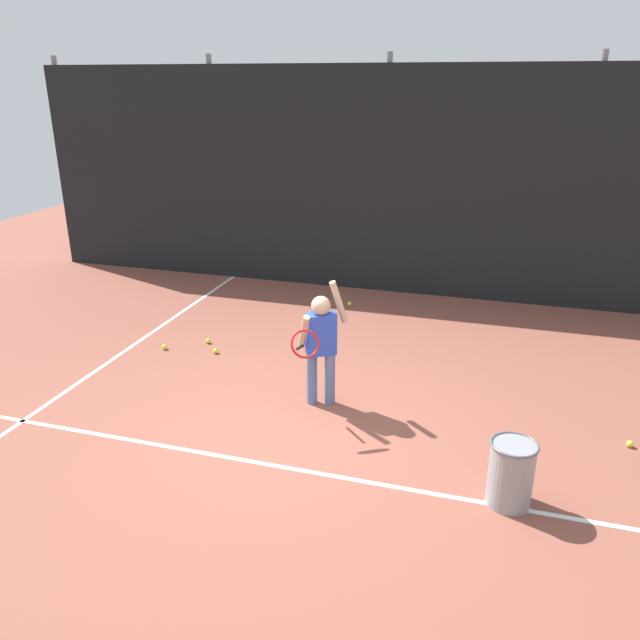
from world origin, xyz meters
The scene contains 15 objects.
ground_plane centered at (0.00, 0.00, 0.00)m, with size 20.00×20.00×0.00m, color brown.
court_line_baseline centered at (0.00, -0.54, 0.00)m, with size 9.00×0.05×0.00m, color white.
court_line_sideline centered at (-2.62, 1.00, 0.00)m, with size 0.05×9.00×0.00m, color white.
back_fence_windscreen centered at (0.00, 4.69, 1.73)m, with size 11.90×0.08×3.46m, color black.
fence_post_0 centered at (-5.80, 4.75, 1.81)m, with size 0.09×0.09×3.61m, color slate.
fence_post_1 centered at (-2.90, 4.75, 1.81)m, with size 0.09×0.09×3.61m, color slate.
fence_post_2 centered at (0.00, 4.75, 1.81)m, with size 0.09×0.09×3.61m, color slate.
fence_post_3 centered at (2.90, 4.75, 1.81)m, with size 0.09×0.09×3.61m, color slate.
tennis_player centered at (0.17, 0.68, 0.73)m, with size 0.50×0.83×1.35m.
ball_hopper centered at (2.12, -0.48, 0.29)m, with size 0.38×0.38×0.56m.
tennis_ball_0 centered at (-2.16, 1.48, 0.03)m, with size 0.07×0.07×0.07m, color #CCE033.
tennis_ball_1 centered at (-1.71, 1.82, 0.03)m, with size 0.07×0.07×0.07m, color #CCE033.
tennis_ball_3 centered at (-1.48, 1.56, 0.03)m, with size 0.07×0.07×0.07m, color #CCE033.
tennis_ball_4 centered at (3.20, 0.72, 0.03)m, with size 0.07×0.07×0.07m, color #CCE033.
tennis_ball_5 centered at (-0.30, 3.78, 0.03)m, with size 0.07×0.07×0.07m, color #CCE033.
Camera 1 is at (1.87, -4.98, 3.24)m, focal length 35.15 mm.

